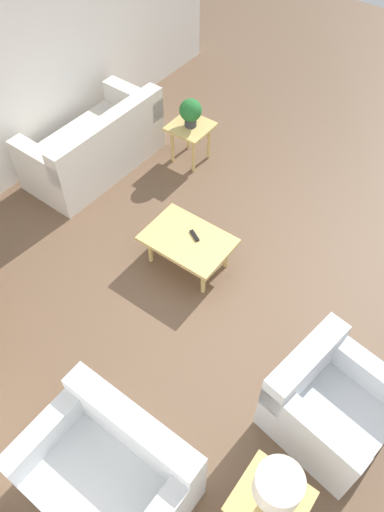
{
  "coord_description": "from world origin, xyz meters",
  "views": [
    {
      "loc": [
        -1.56,
        2.79,
        4.26
      ],
      "look_at": [
        0.25,
        0.34,
        0.55
      ],
      "focal_mm": 35.0,
      "sensor_mm": 36.0,
      "label": 1
    }
  ],
  "objects_px": {
    "sofa": "(96,147)",
    "table_lamp": "(278,486)",
    "coffee_table": "(188,242)",
    "armchair": "(328,404)",
    "side_table_plant": "(191,131)",
    "side_table_lamp": "(269,504)",
    "loveseat": "(111,473)",
    "potted_plant": "(191,111)"
  },
  "relations": [
    {
      "from": "sofa",
      "to": "table_lamp",
      "type": "bearing_deg",
      "value": 60.68
    },
    {
      "from": "coffee_table",
      "to": "table_lamp",
      "type": "bearing_deg",
      "value": 139.51
    },
    {
      "from": "armchair",
      "to": "side_table_plant",
      "type": "relative_size",
      "value": 1.92
    },
    {
      "from": "side_table_plant",
      "to": "side_table_lamp",
      "type": "bearing_deg",
      "value": 133.93
    },
    {
      "from": "side_table_lamp",
      "to": "table_lamp",
      "type": "relative_size",
      "value": 1.08
    },
    {
      "from": "loveseat",
      "to": "potted_plant",
      "type": "xyz_separation_m",
      "value": [
        1.92,
        -3.6,
        0.42
      ]
    },
    {
      "from": "sofa",
      "to": "side_table_plant",
      "type": "xyz_separation_m",
      "value": [
        -0.85,
        -0.83,
        0.11
      ]
    },
    {
      "from": "loveseat",
      "to": "table_lamp",
      "type": "distance_m",
      "value": 1.31
    },
    {
      "from": "sofa",
      "to": "table_lamp",
      "type": "relative_size",
      "value": 3.63
    },
    {
      "from": "side_table_lamp",
      "to": "potted_plant",
      "type": "distance_m",
      "value": 4.32
    },
    {
      "from": "sofa",
      "to": "side_table_plant",
      "type": "height_order",
      "value": "sofa"
    },
    {
      "from": "armchair",
      "to": "table_lamp",
      "type": "height_order",
      "value": "table_lamp"
    },
    {
      "from": "side_table_lamp",
      "to": "armchair",
      "type": "bearing_deg",
      "value": -89.82
    },
    {
      "from": "sofa",
      "to": "coffee_table",
      "type": "height_order",
      "value": "sofa"
    },
    {
      "from": "table_lamp",
      "to": "armchair",
      "type": "bearing_deg",
      "value": -89.82
    },
    {
      "from": "side_table_plant",
      "to": "table_lamp",
      "type": "relative_size",
      "value": 1.08
    },
    {
      "from": "sofa",
      "to": "potted_plant",
      "type": "xyz_separation_m",
      "value": [
        -0.85,
        -0.83,
        0.4
      ]
    },
    {
      "from": "side_table_lamp",
      "to": "coffee_table",
      "type": "bearing_deg",
      "value": -40.49
    },
    {
      "from": "armchair",
      "to": "side_table_lamp",
      "type": "distance_m",
      "value": 0.97
    },
    {
      "from": "side_table_plant",
      "to": "coffee_table",
      "type": "bearing_deg",
      "value": 125.61
    },
    {
      "from": "side_table_plant",
      "to": "table_lamp",
      "type": "height_order",
      "value": "table_lamp"
    },
    {
      "from": "sofa",
      "to": "armchair",
      "type": "relative_size",
      "value": 1.75
    },
    {
      "from": "sofa",
      "to": "loveseat",
      "type": "distance_m",
      "value": 3.91
    },
    {
      "from": "loveseat",
      "to": "table_lamp",
      "type": "height_order",
      "value": "table_lamp"
    },
    {
      "from": "sofa",
      "to": "coffee_table",
      "type": "xyz_separation_m",
      "value": [
        -1.87,
        0.59,
        0.02
      ]
    },
    {
      "from": "coffee_table",
      "to": "potted_plant",
      "type": "bearing_deg",
      "value": -54.39
    },
    {
      "from": "side_table_plant",
      "to": "side_table_lamp",
      "type": "xyz_separation_m",
      "value": [
        -2.99,
        3.1,
        0.0
      ]
    },
    {
      "from": "coffee_table",
      "to": "side_table_plant",
      "type": "bearing_deg",
      "value": -54.39
    },
    {
      "from": "sofa",
      "to": "potted_plant",
      "type": "distance_m",
      "value": 1.26
    },
    {
      "from": "potted_plant",
      "to": "armchair",
      "type": "bearing_deg",
      "value": 144.36
    },
    {
      "from": "armchair",
      "to": "side_table_lamp",
      "type": "height_order",
      "value": "armchair"
    },
    {
      "from": "sofa",
      "to": "potted_plant",
      "type": "relative_size",
      "value": 4.96
    },
    {
      "from": "loveseat",
      "to": "potted_plant",
      "type": "distance_m",
      "value": 4.1
    },
    {
      "from": "armchair",
      "to": "table_lamp",
      "type": "xyz_separation_m",
      "value": [
        -0.0,
        0.96,
        0.56
      ]
    },
    {
      "from": "sofa",
      "to": "side_table_lamp",
      "type": "xyz_separation_m",
      "value": [
        -3.84,
        2.27,
        0.11
      ]
    },
    {
      "from": "armchair",
      "to": "potted_plant",
      "type": "height_order",
      "value": "potted_plant"
    },
    {
      "from": "sofa",
      "to": "side_table_plant",
      "type": "relative_size",
      "value": 3.36
    },
    {
      "from": "loveseat",
      "to": "potted_plant",
      "type": "height_order",
      "value": "potted_plant"
    },
    {
      "from": "coffee_table",
      "to": "potted_plant",
      "type": "relative_size",
      "value": 2.53
    },
    {
      "from": "sofa",
      "to": "armchair",
      "type": "xyz_separation_m",
      "value": [
        -3.84,
        1.31,
        -0.01
      ]
    },
    {
      "from": "loveseat",
      "to": "sofa",
      "type": "bearing_deg",
      "value": 135.68
    },
    {
      "from": "armchair",
      "to": "loveseat",
      "type": "relative_size",
      "value": 0.84
    }
  ]
}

